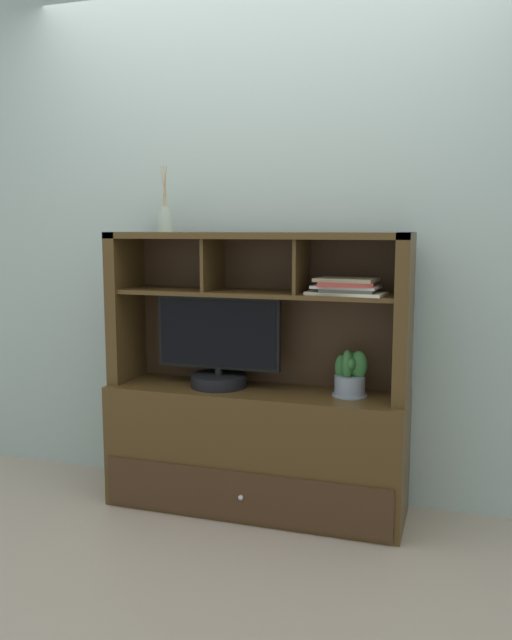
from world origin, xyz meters
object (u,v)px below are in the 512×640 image
potted_orchid (350,376)px  diffuser_bottle (165,220)px  media_console (256,423)px  tv_monitor (218,351)px  magazine_stack_left (347,287)px

potted_orchid → diffuser_bottle: bearing=179.5°
media_console → tv_monitor: media_console is taller
media_console → potted_orchid: media_console is taller
magazine_stack_left → diffuser_bottle: bearing=176.4°
media_console → diffuser_bottle: 1.07m
potted_orchid → magazine_stack_left: size_ratio=0.60×
diffuser_bottle → tv_monitor: bearing=-5.1°
diffuser_bottle → potted_orchid: bearing=-0.5°
tv_monitor → magazine_stack_left: magazine_stack_left is taller
magazine_stack_left → diffuser_bottle: size_ratio=1.15×
media_console → magazine_stack_left: size_ratio=3.96×
tv_monitor → diffuser_bottle: size_ratio=1.97×
tv_monitor → diffuser_bottle: 0.68m
tv_monitor → potted_orchid: size_ratio=2.87×
media_console → potted_orchid: 0.52m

